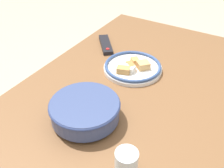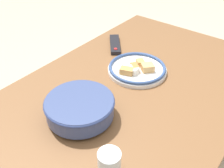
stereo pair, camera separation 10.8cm
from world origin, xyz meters
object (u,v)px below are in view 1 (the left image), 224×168
(noodle_bowl, at_px, (85,110))
(food_plate, at_px, (133,67))
(tv_remote, at_px, (106,44))
(drinking_glass, at_px, (126,164))

(noodle_bowl, relative_size, food_plate, 0.94)
(food_plate, distance_m, tv_remote, 0.27)
(food_plate, distance_m, drinking_glass, 0.56)
(noodle_bowl, distance_m, drinking_glass, 0.27)
(food_plate, height_order, drinking_glass, drinking_glass)
(tv_remote, bearing_deg, drinking_glass, 86.02)
(food_plate, bearing_deg, tv_remote, 59.94)
(tv_remote, height_order, drinking_glass, drinking_glass)
(tv_remote, relative_size, drinking_glass, 2.00)
(noodle_bowl, height_order, food_plate, noodle_bowl)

